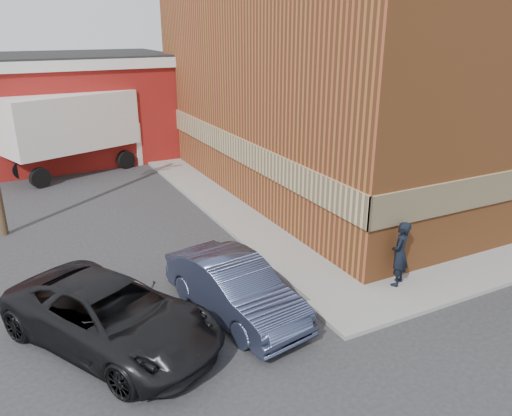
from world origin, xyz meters
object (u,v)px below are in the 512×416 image
brick_building (368,79)px  man (400,254)px  warehouse (20,109)px  box_truck (85,126)px  suv_a (111,315)px  sedan (235,288)px

brick_building → man: bearing=-123.2°
warehouse → box_truck: bearing=-53.9°
suv_a → box_truck: (2.15, 15.64, 1.52)m
sedan → suv_a: size_ratio=0.83×
sedan → box_truck: (-0.95, 15.76, 1.53)m
brick_building → suv_a: (-13.91, -8.38, -3.91)m
man → box_truck: bearing=-103.8°
brick_building → sedan: brick_building is taller
brick_building → warehouse: size_ratio=1.12×
box_truck → sedan: bearing=-105.9°
brick_building → suv_a: brick_building is taller
brick_building → box_truck: 14.03m
brick_building → box_truck: brick_building is taller
brick_building → warehouse: 18.30m
sedan → suv_a: 3.10m
suv_a → warehouse: bearing=62.1°
brick_building → man: size_ratio=9.58×
sedan → box_truck: size_ratio=0.55×
brick_building → suv_a: 16.71m
warehouse → suv_a: 19.50m
warehouse → sedan: size_ratio=3.54×
suv_a → box_truck: size_ratio=0.66×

